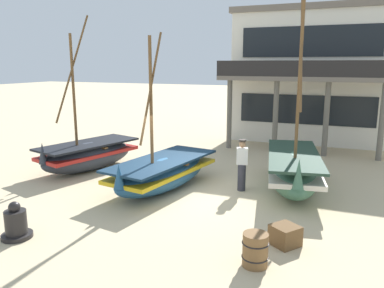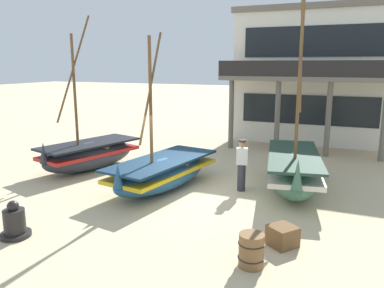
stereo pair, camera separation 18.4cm
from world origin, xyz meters
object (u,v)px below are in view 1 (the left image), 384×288
(fishing_boat_centre_large, at_px, (293,169))
(fisherman_by_hull, at_px, (242,166))
(harbor_building_main, at_px, (312,75))
(fishing_boat_far_right, at_px, (162,172))
(fishing_boat_near_left, at_px, (88,155))
(capstan_winch, at_px, (16,224))
(wooden_barrel, at_px, (255,250))
(cargo_crate, at_px, (285,235))

(fishing_boat_centre_large, xyz_separation_m, fisherman_by_hull, (-1.52, -0.77, 0.16))
(harbor_building_main, bearing_deg, fishing_boat_far_right, -106.87)
(fishing_boat_near_left, bearing_deg, capstan_winch, -69.00)
(wooden_barrel, height_order, cargo_crate, wooden_barrel)
(wooden_barrel, relative_size, cargo_crate, 1.25)
(wooden_barrel, distance_m, cargo_crate, 1.24)
(fisherman_by_hull, height_order, wooden_barrel, fisherman_by_hull)
(fishing_boat_centre_large, xyz_separation_m, capstan_winch, (-5.52, -6.18, -0.33))
(fishing_boat_far_right, distance_m, harbor_building_main, 12.35)
(wooden_barrel, height_order, harbor_building_main, harbor_building_main)
(fishing_boat_centre_large, bearing_deg, wooden_barrel, -90.05)
(fisherman_by_hull, height_order, harbor_building_main, harbor_building_main)
(fishing_boat_near_left, height_order, fishing_boat_far_right, fishing_boat_near_left)
(wooden_barrel, bearing_deg, fishing_boat_centre_large, 89.95)
(fishing_boat_far_right, height_order, capstan_winch, fishing_boat_far_right)
(fishing_boat_near_left, xyz_separation_m, fishing_boat_centre_large, (7.65, 0.63, 0.07))
(capstan_winch, bearing_deg, fisherman_by_hull, 53.43)
(wooden_barrel, bearing_deg, fishing_boat_near_left, 148.59)
(capstan_winch, xyz_separation_m, wooden_barrel, (5.52, 0.87, 0.01))
(fishing_boat_centre_large, xyz_separation_m, wooden_barrel, (-0.00, -5.30, -0.33))
(fishing_boat_centre_large, height_order, capstan_winch, fishing_boat_centre_large)
(fishing_boat_near_left, distance_m, capstan_winch, 5.94)
(capstan_winch, relative_size, harbor_building_main, 0.11)
(capstan_winch, distance_m, wooden_barrel, 5.59)
(fisherman_by_hull, bearing_deg, capstan_winch, -126.57)
(harbor_building_main, bearing_deg, capstan_winch, -107.48)
(fisherman_by_hull, bearing_deg, cargo_crate, -60.19)
(capstan_winch, xyz_separation_m, cargo_crate, (5.94, 2.03, -0.11))
(fishing_boat_centre_large, bearing_deg, cargo_crate, -84.27)
(fishing_boat_centre_large, height_order, cargo_crate, fishing_boat_centre_large)
(fishing_boat_far_right, xyz_separation_m, fisherman_by_hull, (2.44, 0.85, 0.27))
(fishing_boat_far_right, relative_size, capstan_winch, 5.55)
(fishing_boat_centre_large, relative_size, fisherman_by_hull, 3.88)
(fishing_boat_centre_large, bearing_deg, harbor_building_main, 92.72)
(capstan_winch, xyz_separation_m, harbor_building_main, (5.05, 16.05, 3.10))
(capstan_winch, bearing_deg, cargo_crate, 18.90)
(fishing_boat_far_right, height_order, harbor_building_main, harbor_building_main)
(fishing_boat_centre_large, distance_m, cargo_crate, 4.19)
(fishing_boat_near_left, xyz_separation_m, fisherman_by_hull, (6.14, -0.14, 0.23))
(fishing_boat_centre_large, distance_m, fishing_boat_far_right, 4.28)
(fishing_boat_far_right, bearing_deg, capstan_winch, -108.98)
(wooden_barrel, bearing_deg, fisherman_by_hull, 108.44)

